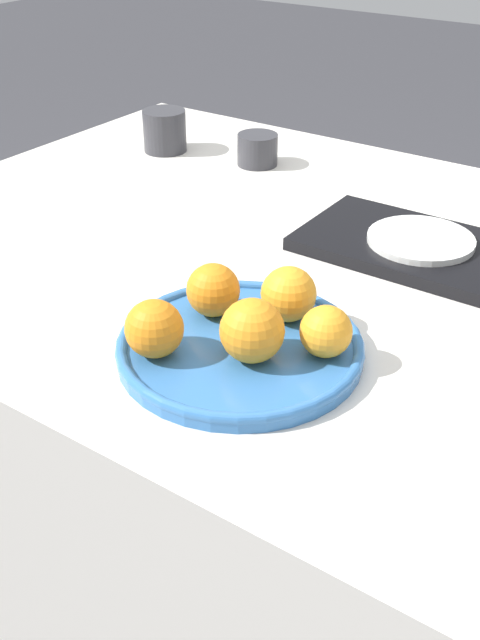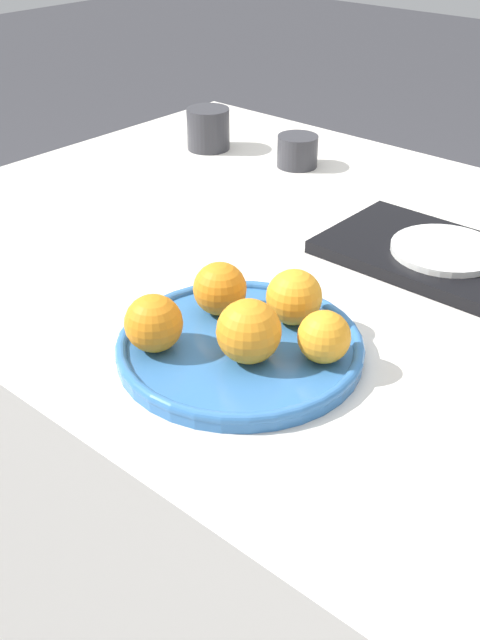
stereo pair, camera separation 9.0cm
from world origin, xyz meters
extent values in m
plane|color=#38383D|center=(0.00, 0.00, 0.00)|extent=(12.00, 12.00, 0.00)
cube|color=silver|center=(0.00, 0.00, 0.36)|extent=(1.37, 1.04, 0.73)
cylinder|color=#336BAD|center=(0.11, -0.29, 0.74)|extent=(0.30, 0.30, 0.02)
torus|color=#336BAD|center=(0.11, -0.29, 0.74)|extent=(0.31, 0.31, 0.01)
sphere|color=orange|center=(0.14, -0.31, 0.78)|extent=(0.08, 0.08, 0.08)
sphere|color=orange|center=(0.13, -0.20, 0.78)|extent=(0.07, 0.07, 0.07)
sphere|color=orange|center=(0.04, -0.25, 0.78)|extent=(0.07, 0.07, 0.07)
sphere|color=orange|center=(0.21, -0.25, 0.78)|extent=(0.06, 0.06, 0.06)
sphere|color=orange|center=(0.04, -0.36, 0.78)|extent=(0.07, 0.07, 0.07)
cube|color=black|center=(0.19, 0.10, 0.74)|extent=(0.36, 0.21, 0.02)
cylinder|color=silver|center=(0.19, 0.10, 0.75)|extent=(0.16, 0.16, 0.01)
cylinder|color=#333338|center=(-0.45, 0.25, 0.77)|extent=(0.09, 0.09, 0.08)
cylinder|color=#333338|center=(-0.24, 0.29, 0.76)|extent=(0.08, 0.08, 0.06)
camera|label=1|loc=(0.55, -0.92, 1.25)|focal=42.00mm
camera|label=2|loc=(0.62, -0.86, 1.25)|focal=42.00mm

